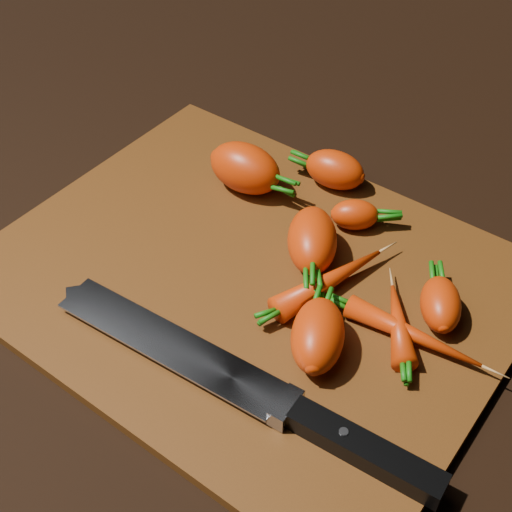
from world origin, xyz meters
The scene contains 12 objects.
ground centered at (0.00, 0.00, -0.01)m, with size 2.00×2.00×0.01m, color black.
cutting_board centered at (0.00, 0.00, 0.01)m, with size 0.50×0.40×0.01m, color brown.
carrot_0 centered at (-0.09, 0.11, 0.04)m, with size 0.09×0.05×0.05m, color red.
carrot_1 centered at (0.04, 0.06, 0.04)m, with size 0.09×0.05×0.05m, color red.
carrot_2 centered at (0.11, -0.04, 0.04)m, with size 0.08×0.05×0.05m, color red.
carrot_3 centered at (-0.01, 0.17, 0.03)m, with size 0.07×0.04×0.04m, color red.
carrot_4 centered at (0.04, 0.12, 0.03)m, with size 0.05×0.03×0.03m, color red.
carrot_5 centered at (0.17, 0.06, 0.03)m, with size 0.06×0.04×0.04m, color red.
carrot_6 centered at (0.07, 0.03, 0.03)m, with size 0.13×0.03×0.03m, color red.
carrot_7 centered at (0.17, 0.02, 0.02)m, with size 0.13×0.02×0.02m, color red.
carrot_8 centered at (0.15, 0.02, 0.02)m, with size 0.09×0.02×0.02m, color red.
knife centered at (0.02, -0.12, 0.02)m, with size 0.38×0.06×0.02m.
Camera 1 is at (0.30, -0.39, 0.52)m, focal length 50.00 mm.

